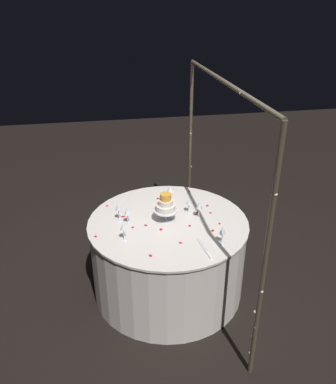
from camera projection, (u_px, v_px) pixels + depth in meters
The scene contains 30 objects.
ground_plane at pixel (168, 288), 3.90m from camera, with size 12.00×12.00×0.00m, color black.
decorative_arch at pixel (219, 160), 3.36m from camera, with size 2.20×0.06×2.03m.
main_table at pixel (168, 256), 3.72m from camera, with size 1.47×1.47×0.78m.
tiered_cake at pixel (166, 205), 3.49m from camera, with size 0.22×0.22×0.27m.
wine_glass_0 at pixel (199, 206), 3.55m from camera, with size 0.06×0.06×0.17m.
wine_glass_1 at pixel (223, 231), 3.18m from camera, with size 0.06×0.06×0.16m.
wine_glass_2 at pixel (119, 208), 3.51m from camera, with size 0.06×0.06×0.17m.
wine_glass_3 at pixel (127, 212), 3.47m from camera, with size 0.06×0.06×0.15m.
wine_glass_4 at pixel (189, 202), 3.65m from camera, with size 0.06×0.06×0.14m.
wine_glass_5 at pixel (124, 228), 3.23m from camera, with size 0.06×0.06×0.16m.
wine_glass_6 at pixel (170, 190), 3.90m from camera, with size 0.06×0.06×0.14m.
cake_knife at pixel (205, 250), 3.14m from camera, with size 0.30×0.06×0.01m.
rose_petal_0 at pixel (158, 199), 3.93m from camera, with size 0.04×0.03×0.00m, color red.
rose_petal_1 at pixel (150, 256), 3.07m from camera, with size 0.04×0.03×0.00m, color red.
rose_petal_2 at pixel (196, 214), 3.66m from camera, with size 0.02×0.02×0.00m, color red.
rose_petal_3 at pixel (207, 206), 3.80m from camera, with size 0.04×0.03×0.00m, color red.
rose_petal_4 at pixel (96, 236), 3.32m from camera, with size 0.03×0.02×0.00m, color red.
rose_petal_5 at pixel (146, 225), 3.48m from camera, with size 0.03×0.02×0.00m, color red.
rose_petal_6 at pixel (213, 231), 3.40m from camera, with size 0.04×0.03×0.00m, color red.
rose_petal_7 at pixel (210, 213), 3.68m from camera, with size 0.03×0.02×0.00m, color red.
rose_petal_8 at pixel (189, 191), 4.08m from camera, with size 0.03×0.02×0.00m, color red.
rose_petal_9 at pixel (123, 217), 3.62m from camera, with size 0.04×0.03×0.00m, color red.
rose_petal_10 at pixel (133, 227), 3.45m from camera, with size 0.03×0.02×0.00m, color red.
rose_petal_11 at pixel (158, 198), 3.94m from camera, with size 0.02×0.02×0.00m, color red.
rose_petal_12 at pixel (219, 224), 3.50m from camera, with size 0.03×0.02×0.00m, color red.
rose_petal_13 at pixel (190, 226), 3.47m from camera, with size 0.03×0.02×0.00m, color red.
rose_petal_14 at pixel (107, 206), 3.80m from camera, with size 0.03×0.02×0.00m, color red.
rose_petal_15 at pixel (181, 243), 3.23m from camera, with size 0.03×0.02×0.00m, color red.
rose_petal_16 at pixel (197, 212), 3.69m from camera, with size 0.03×0.02×0.00m, color red.
rose_petal_17 at pixel (161, 229), 3.42m from camera, with size 0.04×0.03×0.00m, color red.
Camera 1 is at (2.99, -0.55, 2.62)m, focal length 36.36 mm.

